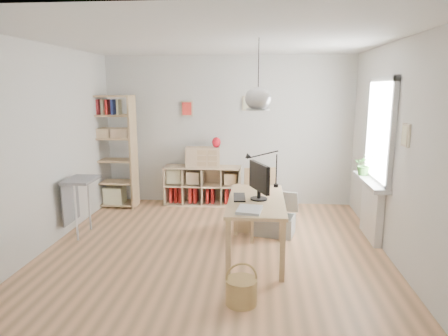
# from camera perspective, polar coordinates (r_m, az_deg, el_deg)

# --- Properties ---
(ground) EXTENTS (4.50, 4.50, 0.00)m
(ground) POSITION_cam_1_polar(r_m,az_deg,el_deg) (5.48, -1.35, -11.44)
(ground) COLOR tan
(ground) RESTS_ON ground
(room_shell) EXTENTS (4.50, 4.50, 4.50)m
(room_shell) POSITION_cam_1_polar(r_m,az_deg,el_deg) (4.87, 4.88, 9.88)
(room_shell) COLOR silver
(room_shell) RESTS_ON ground
(window_unit) EXTENTS (0.07, 1.16, 1.46)m
(window_unit) POSITION_cam_1_polar(r_m,az_deg,el_deg) (5.88, 21.45, 4.99)
(window_unit) COLOR white
(window_unit) RESTS_ON ground
(radiator) EXTENTS (0.10, 0.80, 0.80)m
(radiator) POSITION_cam_1_polar(r_m,az_deg,el_deg) (6.10, 20.35, -5.79)
(radiator) COLOR white
(radiator) RESTS_ON ground
(windowsill) EXTENTS (0.22, 1.20, 0.06)m
(windowsill) POSITION_cam_1_polar(r_m,az_deg,el_deg) (5.97, 20.17, -1.84)
(windowsill) COLOR silver
(windowsill) RESTS_ON radiator
(desk) EXTENTS (0.70, 1.50, 0.75)m
(desk) POSITION_cam_1_polar(r_m,az_deg,el_deg) (5.09, 4.62, -5.45)
(desk) COLOR tan
(desk) RESTS_ON ground
(cube_shelf) EXTENTS (1.40, 0.38, 0.72)m
(cube_shelf) POSITION_cam_1_polar(r_m,az_deg,el_deg) (7.40, -3.19, -2.89)
(cube_shelf) COLOR tan
(cube_shelf) RESTS_ON ground
(tall_bookshelf) EXTENTS (0.80, 0.38, 2.00)m
(tall_bookshelf) POSITION_cam_1_polar(r_m,az_deg,el_deg) (7.37, -15.71, 2.89)
(tall_bookshelf) COLOR tan
(tall_bookshelf) RESTS_ON ground
(side_table) EXTENTS (0.40, 0.55, 0.85)m
(side_table) POSITION_cam_1_polar(r_m,az_deg,el_deg) (6.15, -20.26, -3.05)
(side_table) COLOR gray
(side_table) RESTS_ON ground
(chair) EXTENTS (0.57, 0.57, 0.98)m
(chair) POSITION_cam_1_polar(r_m,az_deg,el_deg) (5.78, 5.51, -4.37)
(chair) COLOR gray
(chair) RESTS_ON ground
(wicker_basket) EXTENTS (0.32, 0.32, 0.44)m
(wicker_basket) POSITION_cam_1_polar(r_m,az_deg,el_deg) (4.17, 2.49, -17.07)
(wicker_basket) COLOR #AB894D
(wicker_basket) RESTS_ON ground
(storage_chest) EXTENTS (0.70, 0.75, 0.60)m
(storage_chest) POSITION_cam_1_polar(r_m,az_deg,el_deg) (6.01, 7.41, -7.44)
(storage_chest) COLOR silver
(storage_chest) RESTS_ON ground
(monitor) EXTENTS (0.26, 0.51, 0.47)m
(monitor) POSITION_cam_1_polar(r_m,az_deg,el_deg) (4.97, 5.05, -1.61)
(monitor) COLOR black
(monitor) RESTS_ON desk
(keyboard) EXTENTS (0.17, 0.40, 0.02)m
(keyboard) POSITION_cam_1_polar(r_m,az_deg,el_deg) (5.09, 2.21, -4.20)
(keyboard) COLOR black
(keyboard) RESTS_ON desk
(task_lamp) EXTENTS (0.47, 0.17, 0.50)m
(task_lamp) POSITION_cam_1_polar(r_m,az_deg,el_deg) (5.55, 5.18, 0.58)
(task_lamp) COLOR black
(task_lamp) RESTS_ON desk
(yarn_ball) EXTENTS (0.13, 0.13, 0.13)m
(yarn_ball) POSITION_cam_1_polar(r_m,az_deg,el_deg) (5.50, 5.79, -2.45)
(yarn_ball) COLOR #520A12
(yarn_ball) RESTS_ON desk
(paper_tray) EXTENTS (0.31, 0.37, 0.03)m
(paper_tray) POSITION_cam_1_polar(r_m,az_deg,el_deg) (4.56, 3.66, -5.98)
(paper_tray) COLOR silver
(paper_tray) RESTS_ON desk
(drawer_chest) EXTENTS (0.63, 0.33, 0.35)m
(drawer_chest) POSITION_cam_1_polar(r_m,az_deg,el_deg) (7.24, -3.05, 1.59)
(drawer_chest) COLOR tan
(drawer_chest) RESTS_ON cube_shelf
(red_vase) EXTENTS (0.16, 0.16, 0.19)m
(red_vase) POSITION_cam_1_polar(r_m,az_deg,el_deg) (7.16, -1.09, 3.68)
(red_vase) COLOR #A00D18
(red_vase) RESTS_ON drawer_chest
(potted_plant) EXTENTS (0.33, 0.30, 0.31)m
(potted_plant) POSITION_cam_1_polar(r_m,az_deg,el_deg) (6.20, 19.44, 0.44)
(potted_plant) COLOR #2C5B22
(potted_plant) RESTS_ON windowsill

